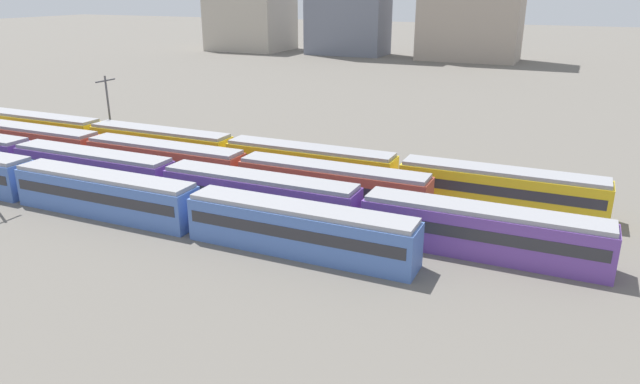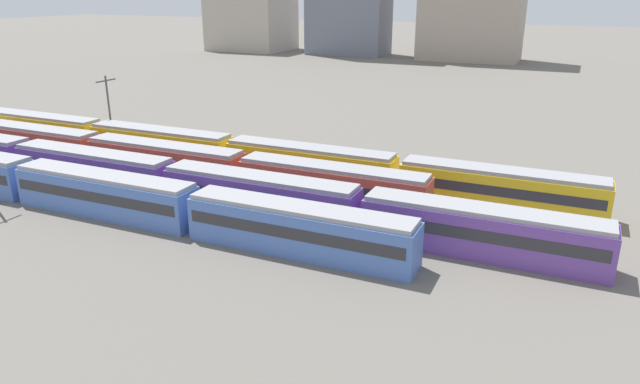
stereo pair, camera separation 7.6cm
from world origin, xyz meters
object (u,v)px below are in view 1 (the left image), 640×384
train_track_0 (105,194)px  catenary_pole_1 (108,107)px  train_track_3 (230,154)px  train_track_2 (165,161)px  train_track_1 (171,181)px

train_track_0 → catenary_pole_1: 25.44m
train_track_0 → train_track_3: (2.86, 15.60, 0.00)m
train_track_2 → train_track_3: (4.68, 5.20, 0.00)m
train_track_2 → catenary_pole_1: size_ratio=6.42×
train_track_0 → train_track_1: same height
train_track_1 → catenary_pole_1: size_ratio=8.60×
train_track_3 → train_track_1: bearing=-89.3°
train_track_0 → train_track_2: same height
train_track_1 → catenary_pole_1: catenary_pole_1 is taller
train_track_3 → train_track_0: bearing=-100.4°
train_track_2 → catenary_pole_1: bearing=150.7°
train_track_0 → catenary_pole_1: catenary_pole_1 is taller
train_track_1 → train_track_3: 10.40m
train_track_3 → catenary_pole_1: size_ratio=8.60×
train_track_2 → catenary_pole_1: (-15.02, 8.44, 2.97)m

